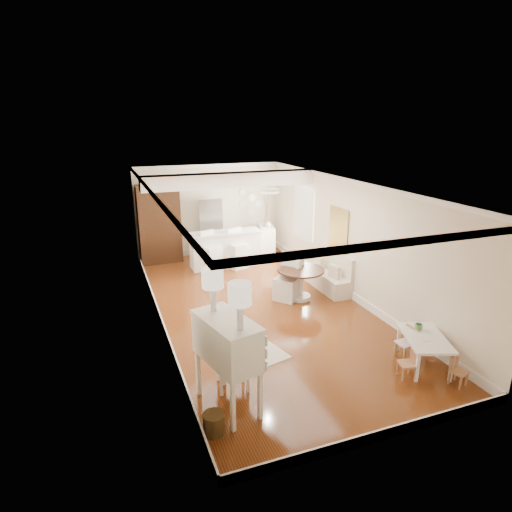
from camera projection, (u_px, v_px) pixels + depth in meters
room at (257, 220)px, 9.41m from camera, size 9.00×9.04×2.82m
secretary_bureau at (227, 364)px, 6.19m from camera, size 1.37×1.39×1.44m
gustavian_armchair at (232, 361)px, 6.74m from camera, size 0.61×0.61×0.93m
wicker_basket at (214, 423)px, 5.81m from camera, size 0.39×0.39×0.30m
kids_table at (423, 351)px, 7.39m from camera, size 1.01×1.27×0.55m
kids_chair_a at (407, 363)px, 7.01m from camera, size 0.32×0.32×0.55m
kids_chair_b at (406, 343)px, 7.62m from camera, size 0.31×0.31×0.59m
kids_chair_c at (459, 371)px, 6.83m from camera, size 0.30×0.30×0.50m
banquette at (328, 271)px, 10.68m from camera, size 0.52×1.60×0.98m
dining_table at (300, 284)px, 10.10m from camera, size 1.21×1.21×0.76m
slip_chair_near at (287, 278)px, 10.05m from camera, size 0.74×0.74×1.08m
slip_chair_far at (292, 276)px, 10.36m from camera, size 0.65×0.65×0.96m
breakfast_counter at (226, 249)px, 12.36m from camera, size 2.05×0.65×1.03m
bar_stool_left at (211, 252)px, 11.90m from camera, size 0.59×0.59×1.15m
bar_stool_right at (238, 249)px, 12.20m from camera, size 0.56×0.56×1.14m
pantry_cabinet at (159, 224)px, 12.57m from camera, size 1.20×0.60×2.30m
fridge at (222, 227)px, 13.25m from camera, size 0.75×0.65×1.80m
sideboard at (266, 241)px, 13.39m from camera, size 0.65×1.04×0.92m
pencil_cup at (419, 327)px, 7.53m from camera, size 0.17×0.17×0.11m
branch_vase at (268, 224)px, 13.21m from camera, size 0.23×0.23×0.20m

